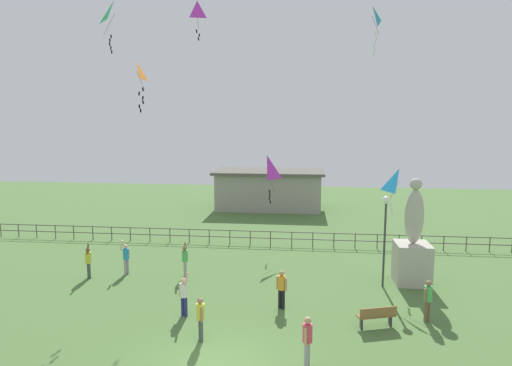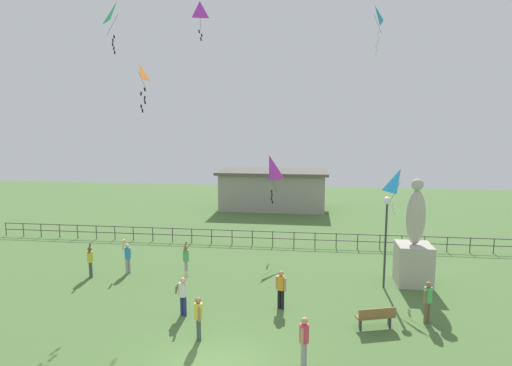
# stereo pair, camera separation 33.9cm
# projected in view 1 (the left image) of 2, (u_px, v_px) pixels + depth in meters

# --- Properties ---
(statue_monument) EXTENTS (1.62, 1.62, 5.20)m
(statue_monument) POSITION_uv_depth(u_px,v_px,m) (413.00, 250.00, 20.82)
(statue_monument) COLOR #B2AD9E
(statue_monument) RESTS_ON ground_plane
(lamppost) EXTENTS (0.36, 0.36, 4.42)m
(lamppost) POSITION_uv_depth(u_px,v_px,m) (385.00, 221.00, 20.11)
(lamppost) COLOR #38383D
(lamppost) RESTS_ON ground_plane
(park_bench) EXTENTS (1.55, 0.84, 0.85)m
(park_bench) POSITION_uv_depth(u_px,v_px,m) (377.00, 316.00, 16.41)
(park_bench) COLOR olive
(park_bench) RESTS_ON ground_plane
(person_0) EXTENTS (0.39, 0.39, 1.70)m
(person_0) POSITION_uv_depth(u_px,v_px,m) (428.00, 298.00, 16.81)
(person_0) COLOR brown
(person_0) RESTS_ON ground_plane
(person_1) EXTENTS (0.40, 0.47, 1.86)m
(person_1) POSITION_uv_depth(u_px,v_px,m) (126.00, 257.00, 22.13)
(person_1) COLOR #99999E
(person_1) RESTS_ON ground_plane
(person_2) EXTENTS (0.48, 0.40, 1.90)m
(person_2) POSITION_uv_depth(u_px,v_px,m) (184.00, 294.00, 17.29)
(person_2) COLOR navy
(person_2) RESTS_ON ground_plane
(person_3) EXTENTS (0.31, 0.49, 1.69)m
(person_3) POSITION_uv_depth(u_px,v_px,m) (307.00, 338.00, 13.69)
(person_3) COLOR #99999E
(person_3) RESTS_ON ground_plane
(person_4) EXTENTS (0.30, 0.46, 1.63)m
(person_4) POSITION_uv_depth(u_px,v_px,m) (201.00, 316.00, 15.34)
(person_4) COLOR #3F4C47
(person_4) RESTS_ON ground_plane
(person_5) EXTENTS (0.31, 0.52, 1.91)m
(person_5) POSITION_uv_depth(u_px,v_px,m) (185.00, 259.00, 21.70)
(person_5) COLOR #99999E
(person_5) RESTS_ON ground_plane
(person_6) EXTENTS (0.46, 0.31, 1.67)m
(person_6) POSITION_uv_depth(u_px,v_px,m) (282.00, 287.00, 18.00)
(person_6) COLOR black
(person_6) RESTS_ON ground_plane
(person_7) EXTENTS (0.37, 0.46, 1.85)m
(person_7) POSITION_uv_depth(u_px,v_px,m) (88.00, 260.00, 21.54)
(person_7) COLOR #3F4C47
(person_7) RESTS_ON ground_plane
(kite_0) EXTENTS (0.63, 1.19, 2.58)m
(kite_0) POSITION_uv_depth(u_px,v_px,m) (137.00, 73.00, 22.19)
(kite_0) COLOR orange
(kite_1) EXTENTS (1.03, 1.10, 2.26)m
(kite_1) POSITION_uv_depth(u_px,v_px,m) (399.00, 182.00, 20.97)
(kite_1) COLOR #198CD1
(kite_2) EXTENTS (1.27, 1.29, 2.96)m
(kite_2) POSITION_uv_depth(u_px,v_px,m) (115.00, 15.00, 24.76)
(kite_2) COLOR #1EB759
(kite_3) EXTENTS (0.91, 1.13, 2.31)m
(kite_3) POSITION_uv_depth(u_px,v_px,m) (197.00, 13.00, 25.86)
(kite_3) COLOR #B22DB2
(kite_4) EXTENTS (0.63, 1.03, 2.63)m
(kite_4) POSITION_uv_depth(u_px,v_px,m) (372.00, 18.00, 22.90)
(kite_4) COLOR #198CD1
(kite_5) EXTENTS (1.12, 1.19, 2.94)m
(kite_5) POSITION_uv_depth(u_px,v_px,m) (267.00, 169.00, 26.37)
(kite_5) COLOR #B22DB2
(waterfront_railing) EXTENTS (36.02, 0.06, 0.95)m
(waterfront_railing) POSITION_uv_depth(u_px,v_px,m) (253.00, 235.00, 27.46)
(waterfront_railing) COLOR #4C4742
(waterfront_railing) RESTS_ON ground_plane
(pavilion_building) EXTENTS (9.86, 5.29, 3.51)m
(pavilion_building) POSITION_uv_depth(u_px,v_px,m) (269.00, 189.00, 39.10)
(pavilion_building) COLOR gray
(pavilion_building) RESTS_ON ground_plane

